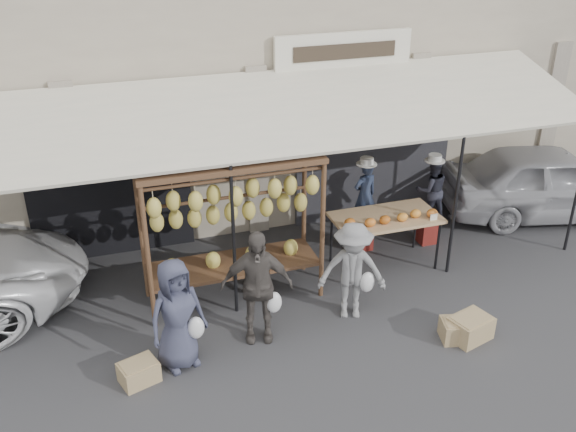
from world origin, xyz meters
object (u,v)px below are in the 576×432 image
Objects in this scene: customer_right at (352,271)px; crate_far at (139,372)px; crate_near_b at (470,328)px; customer_left at (177,315)px; customer_mid at (257,286)px; sedan at (551,182)px; crate_near_a at (459,330)px; produce_table at (387,219)px; vendor_left at (365,195)px; vendor_right at (431,190)px; banana_rack at (231,204)px.

customer_right reaches higher than crate_far.
customer_left is at bearing 169.68° from crate_near_b.
sedan is (6.22, 1.93, -0.14)m from customer_mid.
customer_left is 3.23× the size of crate_near_a.
customer_mid reaches higher than crate_far.
produce_table is 1.52m from customer_right.
customer_right is (-0.97, -1.76, -0.26)m from vendor_left.
crate_near_b is (2.75, -0.94, -0.66)m from customer_mid.
customer_left reaches higher than crate_near_a.
customer_mid is 2.98m from crate_near_b.
vendor_right is 2.37× the size of crate_near_a.
vendor_left is 0.77× the size of customer_left.
crate_near_a is 4.63m from sedan.
customer_mid is at bearing 121.57° from sedan.
customer_left is 2.53m from customer_right.
produce_table reaches higher than crate_far.
crate_near_b is (0.38, -2.76, -0.84)m from vendor_left.
vendor_right is 5.67m from crate_far.
vendor_right is at bearing 73.19° from crate_near_b.
produce_table is 3.11× the size of crate_near_b.
vendor_left is at bearing 1.19° from vendor_right.
crate_near_a is 0.87× the size of crate_near_b.
vendor_right is at bearing 39.38° from customer_mid.
produce_table is 3.58× the size of crate_near_a.
customer_left reaches higher than crate_far.
produce_table is at bearing 93.65° from crate_near_a.
customer_mid is 3.45× the size of crate_near_a.
vendor_right is 2.69m from customer_right.
customer_mid is (-3.54, -1.68, -0.17)m from vendor_right.
crate_near_a is (3.70, -0.67, -0.62)m from customer_left.
crate_near_a is at bearing -86.35° from produce_table.
customer_right is at bearing -11.52° from customer_left.
produce_table reaches higher than crate_near_a.
sedan is (6.28, 0.90, -0.89)m from banana_rack.
vendor_left is (2.44, 0.79, -0.56)m from banana_rack.
customer_left is 3.36× the size of crate_far.
customer_mid is 3.00× the size of crate_near_b.
banana_rack is 5.70× the size of crate_far.
customer_left is (-3.48, -2.06, -0.24)m from vendor_left.
crate_near_b is at bearing -10.51° from crate_near_a.
produce_table is 1.45× the size of vendor_left.
crate_near_a is 4.28m from crate_far.
crate_near_b is 4.44m from crate_far.
vendor_right is at bearing 69.93° from crate_near_a.
produce_table is 0.43× the size of sedan.
customer_mid is (0.06, -1.03, -0.75)m from banana_rack.
banana_rack reaches higher than sedan.
vendor_left is 0.79× the size of customer_right.
crate_far is (-4.26, 0.49, -0.01)m from crate_near_a.
produce_table is at bearing 2.63° from banana_rack.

